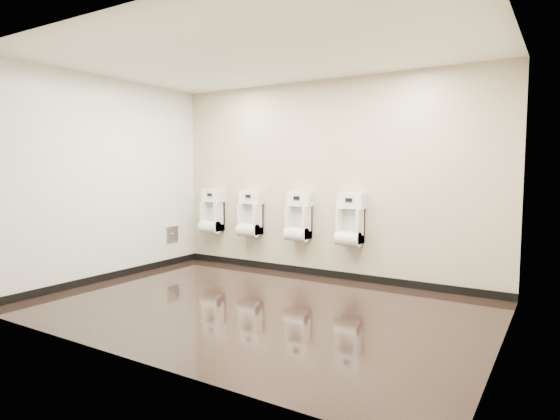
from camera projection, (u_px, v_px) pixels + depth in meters
The scene contains 14 objects.
ground at pixel (256, 306), 5.28m from camera, with size 5.00×3.50×0.00m, color black.
ceiling at pixel (255, 52), 5.03m from camera, with size 5.00×3.50×0.00m, color white.
back_wall at pixel (326, 179), 6.63m from camera, with size 5.00×0.02×2.80m, color #B9AE94.
front_wall at pixel (129, 188), 3.67m from camera, with size 5.00×0.02×2.80m, color #B9AE94.
left_wall at pixel (107, 180), 6.46m from camera, with size 0.02×3.50×2.80m, color #B9AE94.
right_wall at pixel (506, 187), 3.84m from camera, with size 0.02×3.50×2.80m, color #B9AE94.
tile_overlay_left at pixel (107, 180), 6.46m from camera, with size 0.01×3.50×2.80m, color white.
skirting_back at pixel (325, 273), 6.74m from camera, with size 5.00×0.02×0.10m, color black.
skirting_left at pixel (111, 276), 6.58m from camera, with size 0.02×3.50×0.10m, color black.
access_panel at pixel (172, 234), 7.55m from camera, with size 0.04×0.25×0.25m.
urinal_0 at pixel (212, 214), 7.63m from camera, with size 0.38×0.28×0.71m.
urinal_1 at pixel (250, 217), 7.23m from camera, with size 0.38×0.28×0.71m.
urinal_2 at pixel (298, 220), 6.78m from camera, with size 0.38×0.28×0.71m.
urinal_3 at pixel (350, 223), 6.35m from camera, with size 0.38×0.28×0.71m.
Camera 1 is at (2.94, -4.25, 1.55)m, focal length 30.00 mm.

